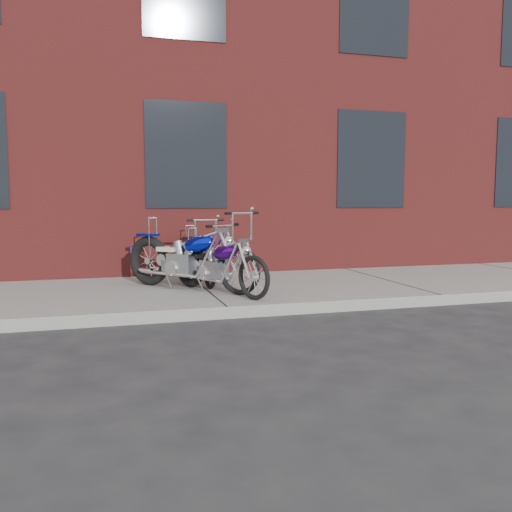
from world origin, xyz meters
name	(u,v)px	position (x,y,z in m)	size (l,w,h in m)	color
ground	(227,319)	(0.00, 0.00, 0.00)	(120.00, 120.00, 0.00)	#232326
sidewalk	(204,293)	(0.00, 1.50, 0.07)	(22.00, 3.00, 0.15)	gray
building_brick	(155,100)	(0.00, 8.00, 4.00)	(22.00, 10.00, 8.00)	maroon
chopper_purple	(217,267)	(0.10, 1.04, 0.52)	(0.98, 1.86, 1.14)	black
chopper_blue	(188,260)	(-0.24, 1.42, 0.57)	(1.65, 1.82, 1.02)	black
chopper_third	(198,259)	(0.02, 2.12, 0.51)	(0.49, 2.00, 1.01)	black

